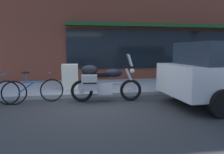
% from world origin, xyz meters
% --- Properties ---
extents(ground_plane, '(80.00, 80.00, 0.00)m').
position_xyz_m(ground_plane, '(0.00, 0.00, 0.00)').
color(ground_plane, '#313131').
extents(storefront_building, '(21.31, 0.90, 5.99)m').
position_xyz_m(storefront_building, '(6.66, 4.40, 2.94)').
color(storefront_building, brown).
rests_on(storefront_building, ground_plane).
extents(touring_motorcycle, '(2.11, 0.62, 1.40)m').
position_xyz_m(touring_motorcycle, '(0.36, 0.48, 0.61)').
color(touring_motorcycle, black).
rests_on(touring_motorcycle, ground_plane).
extents(parked_bicycle, '(1.66, 0.56, 0.93)m').
position_xyz_m(parked_bicycle, '(-1.61, 0.62, 0.37)').
color(parked_bicycle, black).
rests_on(parked_bicycle, ground_plane).
extents(sandwich_board_sign, '(0.55, 0.41, 0.91)m').
position_xyz_m(sandwich_board_sign, '(-0.60, 1.76, 0.58)').
color(sandwich_board_sign, silver).
rests_on(sandwich_board_sign, sidewalk_curb).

